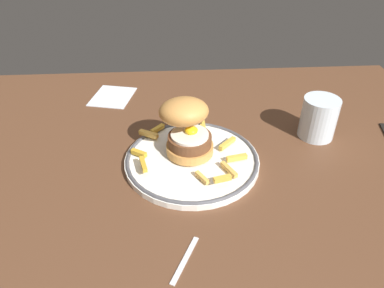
# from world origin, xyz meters

# --- Properties ---
(ground_plane) EXTENTS (1.33, 0.85, 0.04)m
(ground_plane) POSITION_xyz_m (0.00, 0.00, -0.02)
(ground_plane) COLOR brown
(dinner_plate) EXTENTS (0.27, 0.27, 0.02)m
(dinner_plate) POSITION_xyz_m (0.05, -0.02, 0.01)
(dinner_plate) COLOR white
(dinner_plate) RESTS_ON ground_plane
(burger) EXTENTS (0.11, 0.12, 0.12)m
(burger) POSITION_xyz_m (0.04, 0.00, 0.07)
(burger) COLOR #CB8B43
(burger) RESTS_ON dinner_plate
(fries_pile) EXTENTS (0.23, 0.22, 0.02)m
(fries_pile) POSITION_xyz_m (0.05, -0.01, 0.02)
(fries_pile) COLOR #EFB24B
(fries_pile) RESTS_ON dinner_plate
(water_glass) EXTENTS (0.08, 0.08, 0.09)m
(water_glass) POSITION_xyz_m (0.33, 0.06, 0.04)
(water_glass) COLOR silver
(water_glass) RESTS_ON ground_plane
(napkin) EXTENTS (0.12, 0.14, 0.00)m
(napkin) POSITION_xyz_m (-0.14, 0.27, 0.00)
(napkin) COLOR silver
(napkin) RESTS_ON ground_plane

